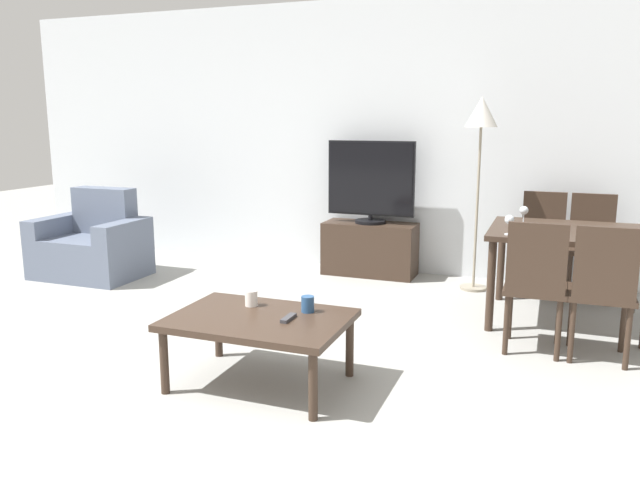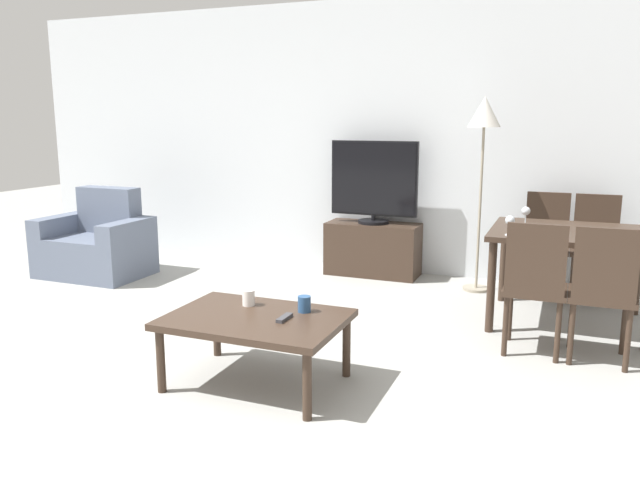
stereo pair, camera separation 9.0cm
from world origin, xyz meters
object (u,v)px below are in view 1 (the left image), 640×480
(armchair, at_px, (92,246))
(dining_chair_near, at_px, (536,281))
(dining_table, at_px, (569,241))
(wine_glass_center, at_px, (509,221))
(dining_chair_near_right, at_px, (603,287))
(floor_lamp, at_px, (481,126))
(tv_stand, at_px, (370,249))
(coffee_table, at_px, (259,324))
(dining_chair_far, at_px, (591,241))
(tv, at_px, (371,182))
(cup_colored_far, at_px, (308,304))
(wine_glass_left, at_px, (524,212))
(dining_chair_far_left, at_px, (542,238))
(cup_white_near, at_px, (251,298))
(remote_primary, at_px, (288,318))

(armchair, xyz_separation_m, dining_chair_near, (4.18, -0.65, 0.20))
(dining_table, relative_size, wine_glass_center, 7.89)
(dining_chair_near_right, relative_size, floor_lamp, 0.52)
(tv_stand, distance_m, dining_chair_near, 2.34)
(tv_stand, relative_size, dining_table, 0.79)
(armchair, height_order, coffee_table, armchair)
(dining_chair_near, bearing_deg, dining_chair_far, 75.80)
(tv, distance_m, cup_colored_far, 2.65)
(armchair, xyz_separation_m, wine_glass_left, (4.04, 0.28, 0.52))
(dining_table, xyz_separation_m, wine_glass_left, (-0.34, 0.13, 0.19))
(tv_stand, bearing_deg, wine_glass_center, -41.97)
(tv, height_order, dining_chair_near_right, tv)
(coffee_table, height_order, wine_glass_left, wine_glass_left)
(tv_stand, xyz_separation_m, cup_colored_far, (0.37, -2.58, 0.20))
(dining_chair_near, distance_m, dining_chair_far_left, 1.59)
(dining_chair_near_right, distance_m, cup_colored_far, 1.88)
(dining_chair_near_right, distance_m, cup_white_near, 2.22)
(dining_chair_near_right, bearing_deg, tv_stand, 140.32)
(remote_primary, bearing_deg, coffee_table, -177.70)
(tv_stand, height_order, cup_colored_far, tv_stand)
(dining_table, bearing_deg, dining_chair_near, -104.20)
(dining_chair_far, bearing_deg, coffee_table, -125.03)
(dining_chair_far_left, distance_m, cup_white_near, 2.98)
(dining_table, bearing_deg, armchair, -178.07)
(tv_stand, relative_size, dining_chair_far, 1.02)
(tv_stand, distance_m, coffee_table, 2.77)
(tv_stand, xyz_separation_m, dining_chair_far, (2.02, -0.08, 0.24))
(dining_chair_near_right, bearing_deg, cup_white_near, -155.66)
(armchair, xyz_separation_m, dining_chair_far, (4.58, 0.94, 0.20))
(coffee_table, bearing_deg, wine_glass_center, 49.94)
(armchair, distance_m, wine_glass_center, 4.01)
(dining_table, bearing_deg, coffee_table, -131.69)
(tv, xyz_separation_m, dining_table, (1.82, -0.88, -0.29))
(armchair, distance_m, dining_table, 4.39)
(floor_lamp, height_order, cup_colored_far, floor_lamp)
(coffee_table, height_order, dining_chair_far, dining_chair_far)
(dining_chair_far_left, bearing_deg, dining_chair_far, 0.00)
(tv, xyz_separation_m, wine_glass_left, (1.48, -0.75, -0.11))
(dining_chair_near, distance_m, wine_glass_center, 0.57)
(cup_colored_far, bearing_deg, dining_table, 49.61)
(wine_glass_left, bearing_deg, dining_chair_far_left, 78.07)
(remote_primary, height_order, wine_glass_left, wine_glass_left)
(dining_chair_far_left, bearing_deg, coffee_table, -118.84)
(remote_primary, height_order, cup_white_near, cup_white_near)
(wine_glass_left, bearing_deg, cup_white_near, -128.71)
(dining_table, xyz_separation_m, dining_chair_far, (0.20, 0.80, -0.14))
(dining_table, height_order, remote_primary, dining_table)
(armchair, height_order, dining_chair_near, dining_chair_near)
(coffee_table, bearing_deg, dining_table, 48.31)
(dining_chair_near_right, bearing_deg, remote_primary, -147.53)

